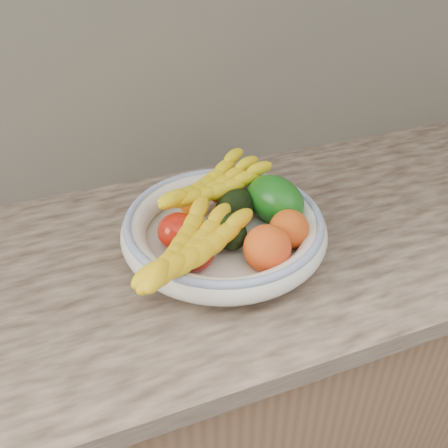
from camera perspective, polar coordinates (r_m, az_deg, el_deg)
The scene contains 13 objects.
kitchen_counter at distance 1.31m, azimuth -0.42°, elevation -17.27°, with size 2.44×0.66×1.40m.
fruit_bowl at distance 0.94m, azimuth 0.00°, elevation -0.56°, with size 0.39×0.39×0.08m.
clementine_back_left at distance 1.01m, azimuth -3.67°, elevation 2.36°, with size 0.05×0.05×0.05m, color orange.
clementine_back_right at distance 1.04m, azimuth -0.47°, elevation 3.63°, with size 0.05×0.05×0.05m, color #F75705.
tomato_left at distance 0.92m, azimuth -5.30°, elevation -0.83°, with size 0.08×0.08×0.07m, color #B3180B.
tomato_near_left at distance 0.87m, azimuth -3.43°, elevation -3.29°, with size 0.07×0.07×0.07m, color #9F0F0C.
avocado_center at distance 0.92m, azimuth 0.23°, elevation -0.70°, with size 0.07×0.10×0.07m, color black.
avocado_right at distance 0.98m, azimuth 1.25°, elevation 1.84°, with size 0.07×0.10×0.07m, color black.
green_mango at distance 0.98m, azimuth 5.85°, elevation 2.77°, with size 0.08×0.13×0.09m, color #10540F.
peach_front at distance 0.87m, azimuth 4.95°, elevation -2.78°, with size 0.08×0.08×0.08m, color orange.
peach_right at distance 0.92m, azimuth 7.43°, elevation -0.62°, with size 0.07×0.07×0.07m, color orange.
banana_bunch_back at distance 0.99m, azimuth -1.40°, elevation 3.96°, with size 0.27×0.10×0.08m, color yellow, non-canonical shape.
banana_bunch_front at distance 0.84m, azimuth -3.93°, elevation -3.28°, with size 0.30×0.12×0.08m, color yellow, non-canonical shape.
Camera 1 is at (-0.28, 0.95, 1.51)m, focal length 40.00 mm.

